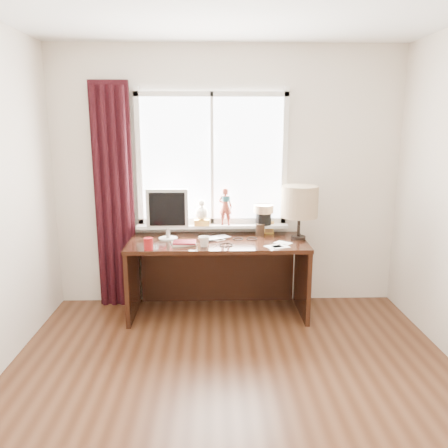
{
  "coord_description": "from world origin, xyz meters",
  "views": [
    {
      "loc": [
        -0.15,
        -2.41,
        1.83
      ],
      "look_at": [
        -0.05,
        1.25,
        1.0
      ],
      "focal_mm": 35.0,
      "sensor_mm": 36.0,
      "label": 1
    }
  ],
  "objects_px": {
    "mug": "(204,241)",
    "monitor": "(167,211)",
    "red_cup": "(148,244)",
    "table_lamp": "(300,202)",
    "laptop": "(214,238)",
    "desk": "(218,262)"
  },
  "relations": [
    {
      "from": "mug",
      "to": "monitor",
      "type": "height_order",
      "value": "monitor"
    },
    {
      "from": "red_cup",
      "to": "table_lamp",
      "type": "relative_size",
      "value": 0.21
    },
    {
      "from": "laptop",
      "to": "table_lamp",
      "type": "height_order",
      "value": "table_lamp"
    },
    {
      "from": "mug",
      "to": "monitor",
      "type": "relative_size",
      "value": 0.21
    },
    {
      "from": "laptop",
      "to": "mug",
      "type": "distance_m",
      "value": 0.26
    },
    {
      "from": "red_cup",
      "to": "desk",
      "type": "height_order",
      "value": "red_cup"
    },
    {
      "from": "monitor",
      "to": "table_lamp",
      "type": "bearing_deg",
      "value": -1.16
    },
    {
      "from": "desk",
      "to": "table_lamp",
      "type": "bearing_deg",
      "value": -3.95
    },
    {
      "from": "laptop",
      "to": "desk",
      "type": "relative_size",
      "value": 0.18
    },
    {
      "from": "red_cup",
      "to": "monitor",
      "type": "height_order",
      "value": "monitor"
    },
    {
      "from": "laptop",
      "to": "table_lamp",
      "type": "xyz_separation_m",
      "value": [
        0.82,
        0.0,
        0.35
      ]
    },
    {
      "from": "laptop",
      "to": "mug",
      "type": "bearing_deg",
      "value": -140.29
    },
    {
      "from": "laptop",
      "to": "mug",
      "type": "height_order",
      "value": "mug"
    },
    {
      "from": "desk",
      "to": "monitor",
      "type": "relative_size",
      "value": 3.47
    },
    {
      "from": "red_cup",
      "to": "desk",
      "type": "relative_size",
      "value": 0.06
    },
    {
      "from": "table_lamp",
      "to": "mug",
      "type": "bearing_deg",
      "value": -165.06
    },
    {
      "from": "red_cup",
      "to": "table_lamp",
      "type": "xyz_separation_m",
      "value": [
        1.4,
        0.34,
        0.31
      ]
    },
    {
      "from": "red_cup",
      "to": "table_lamp",
      "type": "bearing_deg",
      "value": 13.73
    },
    {
      "from": "laptop",
      "to": "monitor",
      "type": "relative_size",
      "value": 0.62
    },
    {
      "from": "laptop",
      "to": "monitor",
      "type": "bearing_deg",
      "value": 147.58
    },
    {
      "from": "table_lamp",
      "to": "red_cup",
      "type": "bearing_deg",
      "value": -166.27
    },
    {
      "from": "mug",
      "to": "table_lamp",
      "type": "bearing_deg",
      "value": 14.94
    }
  ]
}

